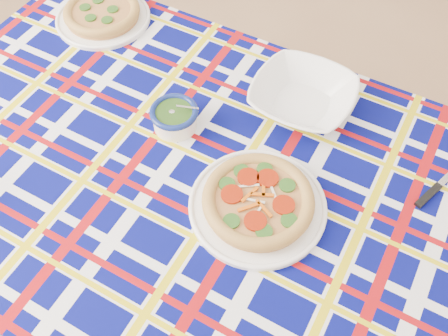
# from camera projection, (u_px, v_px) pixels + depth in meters

# --- Properties ---
(floor) EXTENTS (4.00, 4.00, 0.00)m
(floor) POSITION_uv_depth(u_px,v_px,m) (215.00, 252.00, 1.74)
(floor) COLOR #926C4B
(floor) RESTS_ON ground
(dining_table) EXTENTS (1.71, 1.41, 0.69)m
(dining_table) POSITION_uv_depth(u_px,v_px,m) (200.00, 193.00, 1.15)
(dining_table) COLOR brown
(dining_table) RESTS_ON floor
(tablecloth) EXTENTS (1.74, 1.45, 0.10)m
(tablecloth) POSITION_uv_depth(u_px,v_px,m) (199.00, 187.00, 1.13)
(tablecloth) COLOR #050857
(tablecloth) RESTS_ON dining_table
(main_focaccia_plate) EXTENTS (0.37, 0.37, 0.06)m
(main_focaccia_plate) POSITION_uv_depth(u_px,v_px,m) (258.00, 200.00, 1.02)
(main_focaccia_plate) COLOR #AF753E
(main_focaccia_plate) RESTS_ON tablecloth
(pesto_bowl) EXTENTS (0.15, 0.15, 0.07)m
(pesto_bowl) POSITION_uv_depth(u_px,v_px,m) (174.00, 116.00, 1.14)
(pesto_bowl) COLOR #19360E
(pesto_bowl) RESTS_ON tablecloth
(serving_bowl) EXTENTS (0.32, 0.32, 0.06)m
(serving_bowl) POSITION_uv_depth(u_px,v_px,m) (303.00, 97.00, 1.18)
(serving_bowl) COLOR white
(serving_bowl) RESTS_ON tablecloth
(second_focaccia_plate) EXTENTS (0.36, 0.36, 0.05)m
(second_focaccia_plate) POSITION_uv_depth(u_px,v_px,m) (102.00, 13.00, 1.38)
(second_focaccia_plate) COLOR #AF753E
(second_focaccia_plate) RESTS_ON tablecloth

